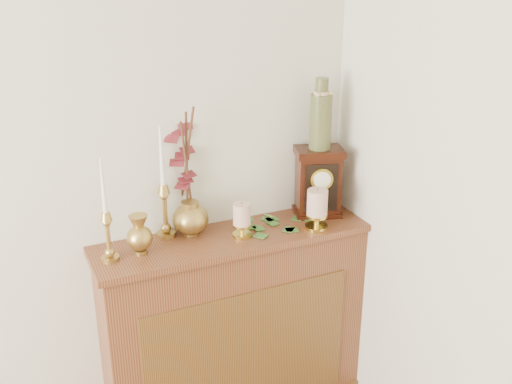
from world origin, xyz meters
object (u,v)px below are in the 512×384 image
candlestick_center (164,202)px  bud_vase (139,235)px  ginger_jar (184,176)px  ceramic_vase (321,118)px  candlestick_left (107,228)px  mantel_clock (318,183)px

candlestick_center → bud_vase: (-0.14, -0.11, -0.08)m
bud_vase → ginger_jar: size_ratio=0.29×
candlestick_center → bud_vase: bearing=-141.1°
ginger_jar → ceramic_vase: ceramic_vase is taller
ginger_jar → bud_vase: bearing=-151.4°
candlestick_center → candlestick_left: bearing=-156.0°
mantel_clock → ceramic_vase: bearing=90.0°
mantel_clock → ceramic_vase: 0.31m
mantel_clock → ceramic_vase: size_ratio=1.01×
candlestick_center → bud_vase: candlestick_center is taller
bud_vase → ginger_jar: 0.32m
mantel_clock → ceramic_vase: ceramic_vase is taller
ginger_jar → mantel_clock: ginger_jar is taller
candlestick_left → ceramic_vase: (0.98, 0.06, 0.32)m
candlestick_center → bud_vase: 0.20m
bud_vase → ceramic_vase: size_ratio=0.54×
candlestick_center → ginger_jar: 0.14m
candlestick_left → candlestick_center: candlestick_center is taller
candlestick_center → bud_vase: size_ratio=2.89×
candlestick_center → ceramic_vase: (0.71, -0.06, 0.30)m
ginger_jar → mantel_clock: (0.62, -0.08, -0.10)m
ginger_jar → ceramic_vase: 0.65m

